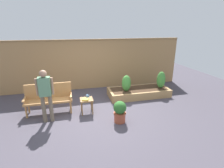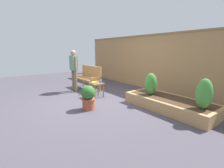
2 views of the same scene
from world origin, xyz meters
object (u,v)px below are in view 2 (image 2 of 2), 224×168
(potted_boxwood, at_px, (88,97))
(person_by_bench, at_px, (74,67))
(book_on_table, at_px, (94,82))
(shrub_near_bench, at_px, (151,84))
(side_table, at_px, (97,85))
(shrub_far_corner, at_px, (204,94))
(garden_bench, at_px, (89,76))
(cup_on_table, at_px, (100,82))

(potted_boxwood, xyz_separation_m, person_by_bench, (-2.03, 0.53, 0.59))
(book_on_table, xyz_separation_m, shrub_near_bench, (1.64, 0.90, 0.11))
(side_table, distance_m, shrub_near_bench, 1.82)
(book_on_table, relative_size, shrub_far_corner, 0.28)
(garden_bench, relative_size, side_table, 3.00)
(potted_boxwood, distance_m, person_by_bench, 2.17)
(garden_bench, xyz_separation_m, person_by_bench, (0.01, -0.64, 0.39))
(book_on_table, distance_m, shrub_far_corner, 3.23)
(garden_bench, height_order, person_by_bench, person_by_bench)
(cup_on_table, height_order, person_by_bench, person_by_bench)
(cup_on_table, height_order, potted_boxwood, potted_boxwood)
(potted_boxwood, relative_size, person_by_bench, 0.42)
(cup_on_table, relative_size, book_on_table, 0.65)
(side_table, xyz_separation_m, book_on_table, (-0.04, -0.07, 0.10))
(side_table, relative_size, shrub_near_bench, 0.77)
(book_on_table, xyz_separation_m, shrub_far_corner, (3.10, 0.90, 0.14))
(garden_bench, relative_size, person_by_bench, 0.92)
(garden_bench, bearing_deg, shrub_far_corner, 6.30)
(garden_bench, relative_size, shrub_far_corner, 2.14)
(book_on_table, relative_size, shrub_near_bench, 0.30)
(shrub_near_bench, bearing_deg, side_table, -152.51)
(book_on_table, height_order, shrub_far_corner, shrub_far_corner)
(side_table, height_order, book_on_table, book_on_table)
(person_by_bench, bearing_deg, shrub_near_bench, 21.82)
(shrub_near_bench, distance_m, person_by_bench, 2.99)
(potted_boxwood, bearing_deg, book_on_table, 141.28)
(book_on_table, bearing_deg, person_by_bench, -151.74)
(cup_on_table, bearing_deg, shrub_far_corner, 13.16)
(side_table, bearing_deg, potted_boxwood, -42.41)
(shrub_far_corner, bearing_deg, shrub_near_bench, 180.00)
(side_table, relative_size, book_on_table, 2.55)
(garden_bench, distance_m, shrub_near_bench, 2.81)
(shrub_near_bench, bearing_deg, potted_boxwood, -114.13)
(cup_on_table, distance_m, shrub_near_bench, 1.71)
(potted_boxwood, bearing_deg, shrub_near_bench, 65.87)
(garden_bench, distance_m, person_by_bench, 0.75)
(potted_boxwood, xyz_separation_m, shrub_far_corner, (2.19, 1.63, 0.29))
(book_on_table, bearing_deg, shrub_far_corner, 34.32)
(garden_bench, bearing_deg, side_table, -17.50)
(garden_bench, xyz_separation_m, book_on_table, (1.13, -0.44, -0.05))
(garden_bench, height_order, book_on_table, garden_bench)
(side_table, xyz_separation_m, shrub_near_bench, (1.60, 0.83, 0.21))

